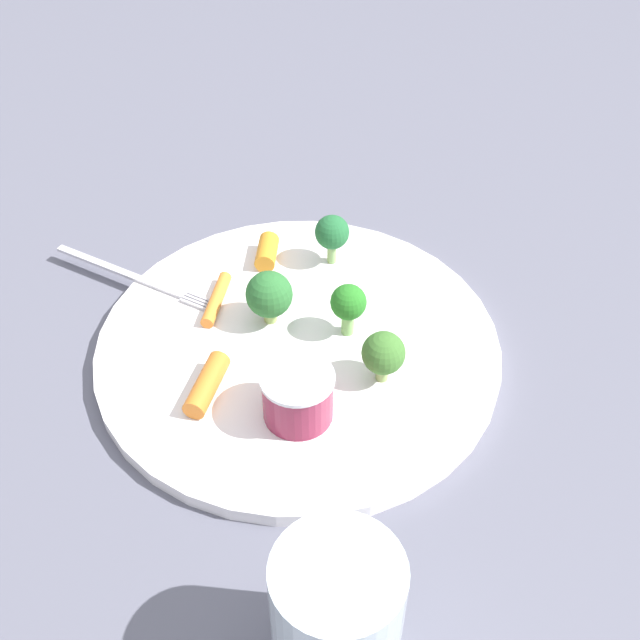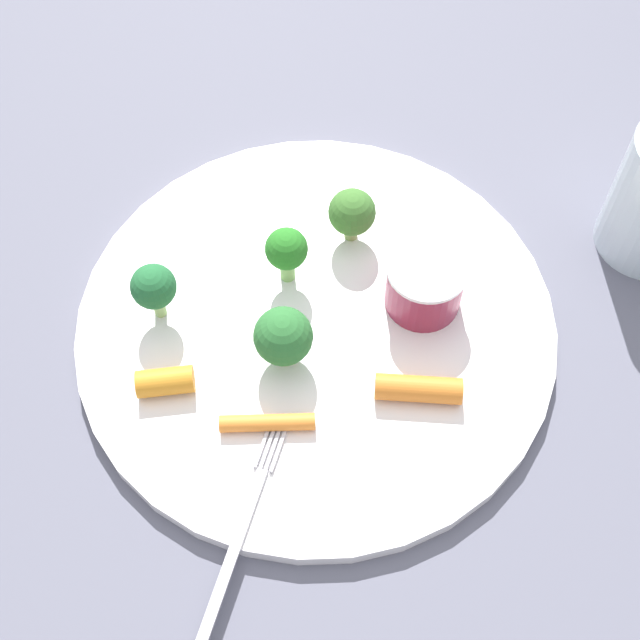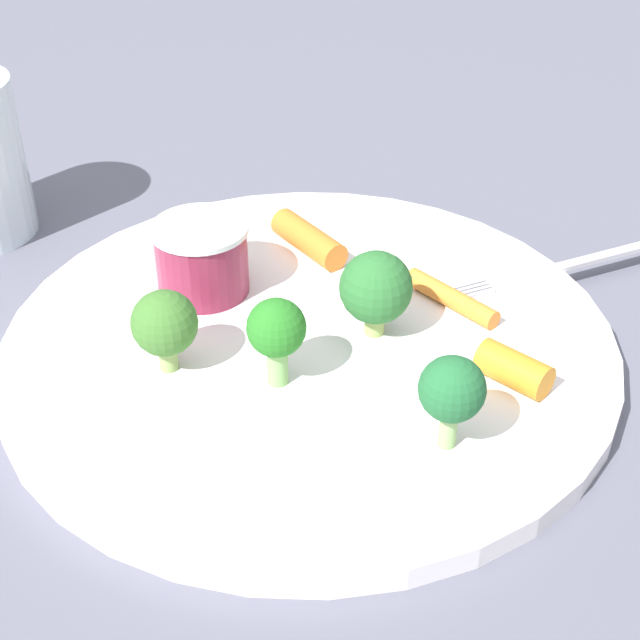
# 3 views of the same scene
# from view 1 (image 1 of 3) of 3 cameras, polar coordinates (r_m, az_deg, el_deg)

# --- Properties ---
(ground_plane) EXTENTS (2.40, 2.40, 0.00)m
(ground_plane) POSITION_cam_1_polar(r_m,az_deg,el_deg) (0.65, -1.54, -2.33)
(ground_plane) COLOR #5A5A6A
(plate) EXTENTS (0.32, 0.32, 0.01)m
(plate) POSITION_cam_1_polar(r_m,az_deg,el_deg) (0.64, -1.55, -1.96)
(plate) COLOR white
(plate) RESTS_ON ground_plane
(sauce_cup) EXTENTS (0.05, 0.05, 0.04)m
(sauce_cup) POSITION_cam_1_polar(r_m,az_deg,el_deg) (0.57, -1.58, -5.35)
(sauce_cup) COLOR maroon
(sauce_cup) RESTS_ON plate
(broccoli_floret_0) EXTENTS (0.03, 0.03, 0.05)m
(broccoli_floret_0) POSITION_cam_1_polar(r_m,az_deg,el_deg) (0.69, 0.86, 6.15)
(broccoli_floret_0) COLOR #8CB76B
(broccoli_floret_0) RESTS_ON plate
(broccoli_floret_1) EXTENTS (0.03, 0.03, 0.04)m
(broccoli_floret_1) POSITION_cam_1_polar(r_m,az_deg,el_deg) (0.59, 4.50, -2.39)
(broccoli_floret_1) COLOR #8CAA5D
(broccoli_floret_1) RESTS_ON plate
(broccoli_floret_2) EXTENTS (0.04, 0.04, 0.05)m
(broccoli_floret_2) POSITION_cam_1_polar(r_m,az_deg,el_deg) (0.64, -3.61, 1.78)
(broccoli_floret_2) COLOR #9AB760
(broccoli_floret_2) RESTS_ON plate
(broccoli_floret_3) EXTENTS (0.03, 0.03, 0.05)m
(broccoli_floret_3) POSITION_cam_1_polar(r_m,az_deg,el_deg) (0.63, 2.02, 1.15)
(broccoli_floret_3) COLOR #81BA64
(broccoli_floret_3) RESTS_ON plate
(carrot_stick_0) EXTENTS (0.05, 0.05, 0.01)m
(carrot_stick_0) POSITION_cam_1_polar(r_m,az_deg,el_deg) (0.67, -7.33, 1.46)
(carrot_stick_0) COLOR orange
(carrot_stick_0) RESTS_ON plate
(carrot_stick_1) EXTENTS (0.05, 0.05, 0.02)m
(carrot_stick_1) POSITION_cam_1_polar(r_m,az_deg,el_deg) (0.60, -7.99, -4.53)
(carrot_stick_1) COLOR orange
(carrot_stick_1) RESTS_ON plate
(carrot_stick_2) EXTENTS (0.03, 0.04, 0.02)m
(carrot_stick_2) POSITION_cam_1_polar(r_m,az_deg,el_deg) (0.71, -3.77, 4.84)
(carrot_stick_2) COLOR orange
(carrot_stick_2) RESTS_ON plate
(fork) EXTENTS (0.09, 0.14, 0.00)m
(fork) POSITION_cam_1_polar(r_m,az_deg,el_deg) (0.71, -12.89, 2.94)
(fork) COLOR silver
(fork) RESTS_ON plate
(drinking_glass) EXTENTS (0.07, 0.07, 0.10)m
(drinking_glass) POSITION_cam_1_polar(r_m,az_deg,el_deg) (0.46, 1.19, -20.28)
(drinking_glass) COLOR silver
(drinking_glass) RESTS_ON ground_plane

